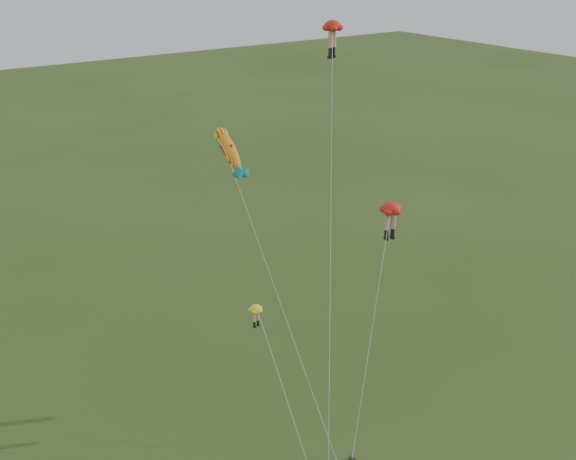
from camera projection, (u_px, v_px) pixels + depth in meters
ground at (320, 457)px, 39.45m from camera, size 300.00×300.00×0.00m
legs_kite_red_high at (332, 38)px, 39.30m from camera, size 8.82×11.67×24.60m
legs_kite_red_mid at (391, 214)px, 41.05m from camera, size 7.81×6.15×13.79m
legs_kite_yellow at (259, 319)px, 39.46m from camera, size 1.18×7.61×8.53m
fish_kite at (229, 151)px, 36.13m from camera, size 2.50×10.46×19.58m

